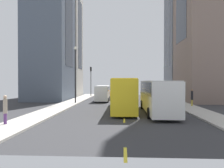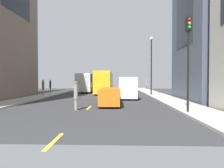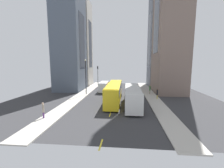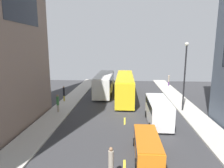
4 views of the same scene
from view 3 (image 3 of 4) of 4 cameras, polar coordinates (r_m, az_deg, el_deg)
The scene contains 23 objects.
ground_plane at distance 34.83m, azimuth 1.46°, elevation -4.48°, with size 42.72×42.72×0.00m, color #333335.
sidewalk_west at distance 35.21m, azimuth 14.56°, elevation -4.47°, with size 2.77×44.00×0.15m, color #B2ADA3.
sidewalk_east at distance 36.21m, azimuth -11.27°, elevation -4.02°, with size 2.77×44.00×0.15m, color #B2ADA3.
lane_stripe_0 at distance 55.49m, azimuth 2.90°, elevation 0.23°, with size 0.16×2.00×0.01m, color yellow.
lane_stripe_1 at distance 47.19m, azimuth 2.47°, elevation -1.16°, with size 0.16×2.00×0.01m, color yellow.
lane_stripe_2 at distance 38.93m, azimuth 1.87°, elevation -3.13°, with size 0.16×2.00×0.01m, color yellow.
lane_stripe_3 at distance 30.75m, azimuth 0.93°, elevation -6.16°, with size 0.16×2.00×0.01m, color yellow.
lane_stripe_4 at distance 22.73m, azimuth -0.70°, elevation -11.34°, with size 0.16×2.00×0.01m, color yellow.
lane_stripe_5 at distance 15.14m, azimuth -4.25°, elevation -21.89°, with size 0.16×2.00×0.01m, color yellow.
building_west_0 at distance 52.06m, azimuth 18.86°, elevation 15.41°, with size 8.79×8.60×29.19m.
building_west_1 at distance 43.58m, azimuth 21.66°, elevation 27.03°, with size 6.90×11.39×44.22m.
building_east_0 at distance 52.88m, azimuth -12.34°, elevation 14.32°, with size 7.71×7.32×26.98m.
building_east_1 at distance 43.76m, azimuth -15.78°, elevation 15.08°, with size 7.03×9.20×26.26m.
city_bus_white at distance 26.29m, azimuth 7.80°, elevation -4.21°, with size 2.80×11.08×3.35m.
streetcar_yellow at distance 29.14m, azimuth 0.79°, elevation -2.69°, with size 2.70×13.32×3.59m.
delivery_van_white at distance 39.39m, azimuth -3.10°, elevation -0.78°, with size 2.25×5.76×2.58m.
car_orange_0 at distance 45.52m, azimuth 0.31°, elevation -0.36°, with size 1.89×4.76×1.50m.
pedestrian_crossing_mid at distance 32.48m, azimuth 16.74°, elevation -3.37°, with size 0.28×0.28×2.15m.
pedestrian_crossing_near at distance 22.52m, azimuth -24.59°, elevation -8.80°, with size 0.30×0.30×2.13m.
pedestrian_waiting_curb at distance 37.01m, azimuth 14.14°, elevation -1.92°, with size 0.32×0.32×2.13m.
pedestrian_walking_far at distance 48.22m, azimuth 3.50°, elevation 0.42°, with size 0.32×0.32×2.16m.
traffic_light_near_corner at distance 50.04m, azimuth -5.40°, elevation 4.48°, with size 0.32×0.44×6.25m.
streetlamp_near at distance 35.76m, azimuth -9.90°, elevation 3.99°, with size 0.44×0.44×8.23m.
Camera 3 is at (-2.24, 33.93, 7.56)m, focal length 24.17 mm.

